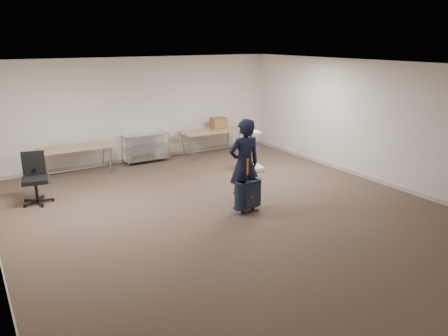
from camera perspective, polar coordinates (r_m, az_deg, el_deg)
ground at (r=8.57m, az=0.36°, el=-5.78°), size 9.00×9.00×0.00m
room_shell at (r=9.68m, az=-3.93°, el=-2.83°), size 8.00×9.00×9.00m
folding_table_left at (r=11.24m, az=-18.82°, el=2.39°), size 1.80×0.75×0.73m
folding_table_right at (r=12.57m, az=-1.71°, el=4.71°), size 1.80×0.75×0.73m
wire_shelf at (r=12.05m, az=-10.18°, el=2.78°), size 1.22×0.47×0.80m
person at (r=8.48m, az=2.67°, el=0.44°), size 0.69×0.48×1.82m
suitcase at (r=8.47m, az=3.14°, el=-3.43°), size 0.42×0.27×1.08m
office_chair at (r=9.75m, az=-23.33°, el=-2.39°), size 0.64×0.64×1.05m
equipment_cart at (r=11.20m, az=3.59°, el=1.03°), size 0.66×0.66×1.01m
cardboard_box at (r=12.76m, az=-0.71°, el=5.89°), size 0.45×0.35×0.33m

